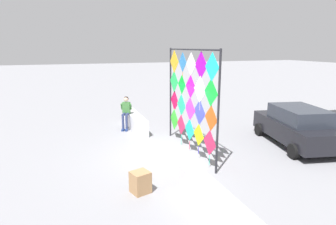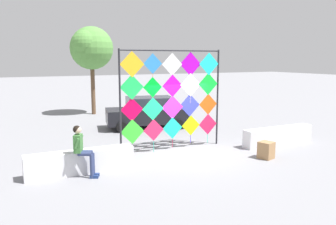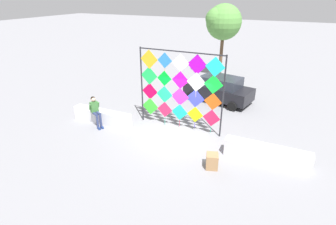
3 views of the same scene
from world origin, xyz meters
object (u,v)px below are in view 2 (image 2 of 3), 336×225
kite_display_rack (172,93)px  parked_car (148,112)px  tree_far_right (90,47)px  cardboard_box_large (266,150)px  seated_vendor (82,147)px

kite_display_rack → parked_car: (0.79, 4.28, -1.38)m
parked_car → tree_far_right: 6.50m
kite_display_rack → cardboard_box_large: size_ratio=7.04×
kite_display_rack → seated_vendor: (-3.76, -1.62, -1.25)m
parked_car → cardboard_box_large: size_ratio=7.25×
kite_display_rack → cardboard_box_large: kite_display_rack is taller
kite_display_rack → cardboard_box_large: (2.41, -2.51, -1.87)m
cardboard_box_large → tree_far_right: bearing=104.5°
tree_far_right → seated_vendor: bearing=-105.0°
kite_display_rack → cardboard_box_large: bearing=-46.1°
tree_far_right → cardboard_box_large: bearing=-75.5°
seated_vendor → kite_display_rack: bearing=23.3°
seated_vendor → parked_car: size_ratio=0.36×
seated_vendor → parked_car: 7.45m
parked_car → cardboard_box_large: parked_car is taller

